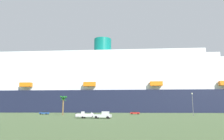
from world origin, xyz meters
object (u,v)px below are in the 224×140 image
at_px(small_boat_on_trailer, 86,115).
at_px(street_lamp, 192,101).
at_px(palm_tree, 63,100).
at_px(pickup_truck, 103,115).
at_px(parked_car_red_hatchback, 135,113).
at_px(parked_car_blue_suv, 44,113).
at_px(cruise_ship, 153,88).

relative_size(small_boat_on_trailer, street_lamp, 0.81).
bearing_deg(palm_tree, street_lamp, -4.96).
height_order(small_boat_on_trailer, street_lamp, street_lamp).
distance_m(pickup_truck, small_boat_on_trailer, 5.64).
bearing_deg(pickup_truck, palm_tree, 129.95).
bearing_deg(parked_car_red_hatchback, parked_car_blue_suv, -172.88).
bearing_deg(pickup_truck, parked_car_red_hatchback, 76.58).
distance_m(small_boat_on_trailer, parked_car_blue_suv, 45.51).
xyz_separation_m(cruise_ship, parked_car_red_hatchback, (-13.33, -51.89, -16.65)).
xyz_separation_m(palm_tree, parked_car_blue_suv, (-12.65, 9.99, -5.85)).
bearing_deg(cruise_ship, small_boat_on_trailer, -107.28).
relative_size(palm_tree, parked_car_blue_suv, 1.81).
bearing_deg(cruise_ship, parked_car_red_hatchback, -104.41).
xyz_separation_m(palm_tree, parked_car_red_hatchback, (31.68, 15.53, -5.85)).
xyz_separation_m(pickup_truck, parked_car_red_hatchback, (9.91, 41.52, -0.21)).
bearing_deg(street_lamp, parked_car_red_hatchback, 138.63).
bearing_deg(parked_car_blue_suv, cruise_ship, 44.88).
relative_size(pickup_truck, parked_car_red_hatchback, 1.25).
height_order(cruise_ship, small_boat_on_trailer, cruise_ship).
bearing_deg(parked_car_red_hatchback, small_boat_on_trailer, -110.81).
distance_m(parked_car_blue_suv, parked_car_red_hatchback, 44.67).
xyz_separation_m(cruise_ship, palm_tree, (-45.00, -67.42, -10.80)).
relative_size(cruise_ship, parked_car_red_hatchback, 63.76).
bearing_deg(palm_tree, pickup_truck, -50.05).
height_order(pickup_truck, street_lamp, street_lamp).
distance_m(street_lamp, parked_car_red_hatchback, 31.08).
height_order(pickup_truck, parked_car_blue_suv, pickup_truck).
distance_m(cruise_ship, street_lamp, 73.72).
relative_size(cruise_ship, palm_tree, 34.30).
bearing_deg(street_lamp, small_boat_on_trailer, -152.00).
bearing_deg(cruise_ship, street_lamp, -82.36).
bearing_deg(small_boat_on_trailer, cruise_ship, 72.72).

